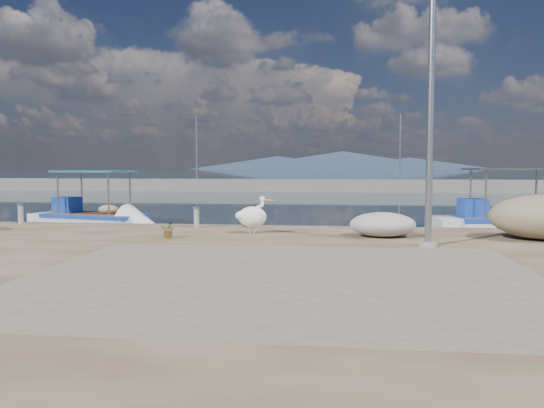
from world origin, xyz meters
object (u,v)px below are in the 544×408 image
at_px(lamp_post, 430,109).
at_px(bollard_near, 196,216).
at_px(boat_right, 509,226).
at_px(pelican, 253,216).
at_px(boat_left, 94,222).

height_order(lamp_post, bollard_near, lamp_post).
relative_size(boat_right, pelican, 5.23).
height_order(boat_right, pelican, boat_right).
bearing_deg(pelican, boat_left, 127.38).
distance_m(boat_left, bollard_near, 6.72).
distance_m(boat_left, lamp_post, 14.37).
xyz_separation_m(boat_left, lamp_post, (11.92, -7.19, 3.59)).
height_order(boat_left, lamp_post, lamp_post).
bearing_deg(lamp_post, boat_right, 60.63).
bearing_deg(bollard_near, boat_right, 21.98).
distance_m(boat_left, pelican, 9.09).
relative_size(boat_left, lamp_post, 0.83).
height_order(boat_right, bollard_near, boat_right).
bearing_deg(boat_right, lamp_post, -126.76).
xyz_separation_m(lamp_post, bollard_near, (-6.58, 3.15, -2.93)).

